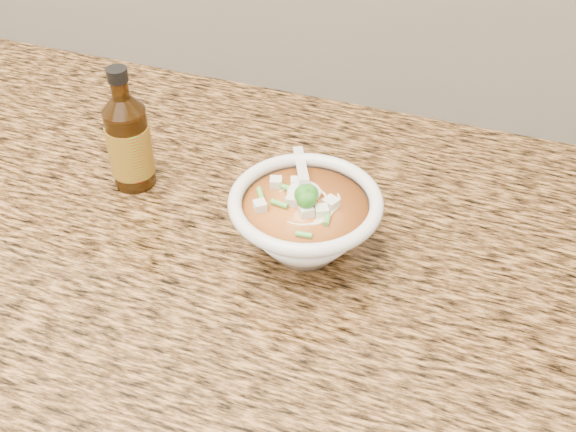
% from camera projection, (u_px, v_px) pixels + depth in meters
% --- Properties ---
extents(cabinet, '(4.00, 0.65, 0.86)m').
position_uv_depth(cabinet, '(86.00, 393.00, 1.23)').
color(cabinet, '#33180F').
rests_on(cabinet, ground).
extents(counter_slab, '(4.00, 0.68, 0.04)m').
position_uv_depth(counter_slab, '(23.00, 186.00, 0.94)').
color(counter_slab, '#A36F3B').
rests_on(counter_slab, cabinet).
extents(soup_bowl, '(0.17, 0.18, 0.09)m').
position_uv_depth(soup_bowl, '(305.00, 223.00, 0.79)').
color(soup_bowl, white).
rests_on(soup_bowl, counter_slab).
extents(hot_sauce_bottle, '(0.06, 0.06, 0.16)m').
position_uv_depth(hot_sauce_bottle, '(129.00, 142.00, 0.87)').
color(hot_sauce_bottle, '#3B2008').
rests_on(hot_sauce_bottle, counter_slab).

